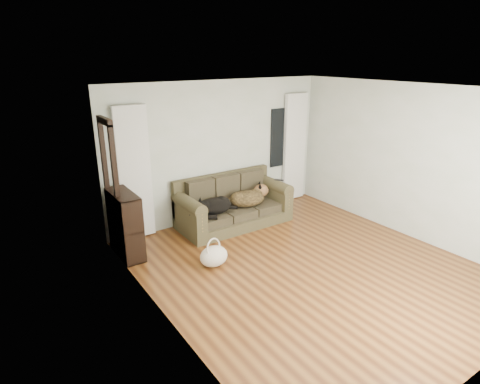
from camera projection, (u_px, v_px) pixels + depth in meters
floor at (308, 267)px, 6.01m from camera, size 5.00×5.00×0.00m
ceiling at (319, 89)px, 5.16m from camera, size 5.00×5.00×0.00m
wall_back at (220, 151)px, 7.54m from camera, size 4.50×0.04×2.60m
wall_left at (163, 221)px, 4.39m from camera, size 0.04×5.00×2.60m
wall_right at (410, 162)px, 6.77m from camera, size 0.04×5.00×2.60m
curtain_left at (135, 174)px, 6.63m from camera, size 0.55×0.08×2.25m
curtain_right at (294, 148)px, 8.48m from camera, size 0.55×0.08×2.25m
window_pane at (281, 138)px, 8.25m from camera, size 0.50×0.03×1.20m
door_casing at (112, 191)px, 6.11m from camera, size 0.07×0.60×2.10m
sofa at (234, 202)px, 7.39m from camera, size 2.07×0.89×0.85m
dog_black_lab at (212, 207)px, 7.06m from camera, size 0.71×0.54×0.28m
dog_shepherd at (248, 198)px, 7.47m from camera, size 0.81×0.65×0.31m
tv_remote at (279, 180)px, 7.72m from camera, size 0.12×0.16×0.02m
tote_bag at (214, 256)px, 6.00m from camera, size 0.44×0.34×0.32m
bookshelf at (125, 226)px, 6.24m from camera, size 0.34×0.84×1.04m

